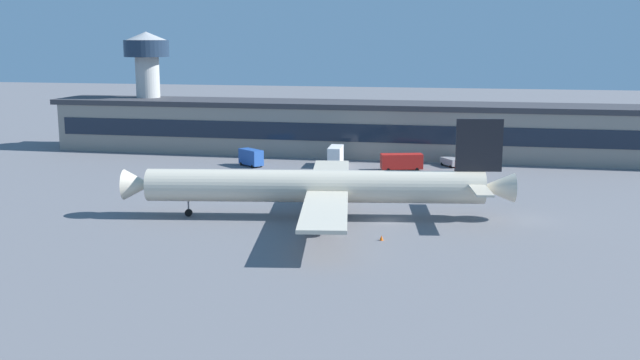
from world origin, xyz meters
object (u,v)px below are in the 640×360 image
stair_truck (251,157)px  traffic_cone_0 (381,238)px  airliner (321,186)px  follow_me_car (460,168)px  catering_truck (336,155)px  control_tower (148,75)px  pushback_tractor (452,162)px  fuel_truck (402,161)px

stair_truck → traffic_cone_0: (33.96, -52.48, -1.64)m
airliner → stair_truck: 47.86m
follow_me_car → catering_truck: bearing=172.5°
control_tower → catering_truck: control_tower is taller
airliner → follow_me_car: 46.63m
stair_truck → pushback_tractor: 42.04m
stair_truck → airliner: bearing=-60.6°
fuel_truck → airliner: bearing=-100.6°
fuel_truck → traffic_cone_0: fuel_truck is taller
pushback_tractor → traffic_cone_0: pushback_tractor is taller
airliner → follow_me_car: bearing=65.0°
control_tower → traffic_cone_0: control_tower is taller
pushback_tractor → follow_me_car: bearing=-76.4°
follow_me_car → fuel_truck: fuel_truck is taller
catering_truck → airliner: bearing=-82.3°
airliner → control_tower: (-56.56, 64.53, 12.85)m
catering_truck → stair_truck: bearing=-167.3°
airliner → follow_me_car: airliner is taller
airliner → catering_truck: airliner is taller
airliner → traffic_cone_0: airliner is taller
control_tower → follow_me_car: control_tower is taller
pushback_tractor → airliner: bearing=-109.6°
control_tower → catering_truck: 55.98m
catering_truck → stair_truck: size_ratio=1.19×
catering_truck → traffic_cone_0: bearing=-73.5°
follow_me_car → pushback_tractor: bearing=103.6°
airliner → traffic_cone_0: (10.49, -10.86, -4.46)m
stair_truck → traffic_cone_0: bearing=-57.1°
airliner → fuel_truck: bearing=79.4°
follow_me_car → control_tower: bearing=163.6°
catering_truck → pushback_tractor: catering_truck is taller
stair_truck → pushback_tractor: stair_truck is taller
airliner → catering_truck: (-6.19, 45.52, -2.51)m
control_tower → pushback_tractor: control_tower is taller
control_tower → stair_truck: 43.20m
fuel_truck → pushback_tractor: fuel_truck is taller
pushback_tractor → catering_truck: bearing=-169.8°
pushback_tractor → traffic_cone_0: 61.11m
stair_truck → traffic_cone_0: stair_truck is taller
catering_truck → stair_truck: 17.71m
control_tower → fuel_truck: control_tower is taller
traffic_cone_0 → pushback_tractor: bearing=83.2°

